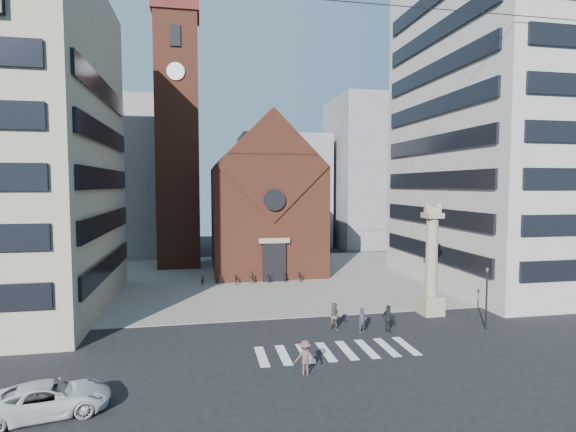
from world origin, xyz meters
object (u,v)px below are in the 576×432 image
object	(u,v)px
lion_column	(431,270)
white_car	(48,399)
pedestrian_0	(362,321)
pedestrian_2	(388,319)
traffic_light	(487,297)
pedestrian_1	(335,317)
scooter_0	(203,280)

from	to	relation	value
lion_column	white_car	world-z (taller)	lion_column
pedestrian_0	pedestrian_2	xyz separation A→B (m)	(1.77, -0.20, 0.09)
white_car	pedestrian_0	size ratio (longest dim) A/B	2.99
traffic_light	pedestrian_1	size ratio (longest dim) A/B	2.23
pedestrian_1	scooter_0	xyz separation A→B (m)	(-8.87, 16.02, -0.40)
lion_column	pedestrian_1	xyz separation A→B (m)	(-8.44, -2.32, -2.49)
pedestrian_0	pedestrian_2	distance (m)	1.78
pedestrian_1	scooter_0	bearing A→B (deg)	137.10
white_car	pedestrian_0	bearing A→B (deg)	-77.82
pedestrian_2	pedestrian_0	bearing A→B (deg)	68.65
lion_column	white_car	bearing A→B (deg)	-155.82
white_car	pedestrian_0	distance (m)	18.91
pedestrian_1	scooter_0	distance (m)	18.31
lion_column	pedestrian_2	world-z (taller)	lion_column
lion_column	pedestrian_0	distance (m)	7.90
lion_column	pedestrian_1	bearing A→B (deg)	-164.64
pedestrian_1	lion_column	bearing A→B (deg)	33.49
traffic_light	pedestrian_0	xyz separation A→B (m)	(-8.74, 0.82, -1.43)
pedestrian_0	pedestrian_2	bearing A→B (deg)	-23.87
pedestrian_2	scooter_0	world-z (taller)	pedestrian_2
lion_column	scooter_0	bearing A→B (deg)	141.64
pedestrian_1	pedestrian_2	world-z (taller)	pedestrian_1
pedestrian_1	pedestrian_0	bearing A→B (deg)	-8.78
pedestrian_0	pedestrian_1	bearing A→B (deg)	135.68
pedestrian_2	scooter_0	xyz separation A→B (m)	(-12.33, 17.07, -0.38)
white_car	scooter_0	distance (m)	25.41
lion_column	white_car	size ratio (longest dim) A/B	1.69
white_car	pedestrian_0	xyz separation A→B (m)	(17.31, 7.62, 0.15)
traffic_light	lion_column	bearing A→B (deg)	116.46
scooter_0	pedestrian_0	bearing A→B (deg)	-54.77
pedestrian_1	pedestrian_2	size ratio (longest dim) A/B	1.02
lion_column	scooter_0	xyz separation A→B (m)	(-17.31, 13.70, -2.89)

